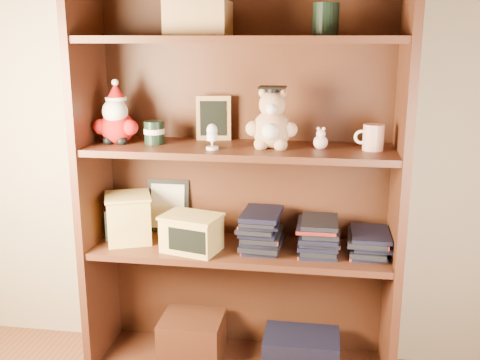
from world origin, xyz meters
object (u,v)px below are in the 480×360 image
(grad_teddy_bear, at_px, (272,124))
(bookcase, at_px, (241,187))
(teacher_mug, at_px, (373,137))
(treats_box, at_px, (128,218))

(grad_teddy_bear, bearing_deg, bookcase, 154.64)
(teacher_mug, xyz_separation_m, treats_box, (-0.93, -0.00, -0.35))
(teacher_mug, bearing_deg, grad_teddy_bear, -178.90)
(grad_teddy_bear, distance_m, treats_box, 0.69)
(grad_teddy_bear, height_order, teacher_mug, grad_teddy_bear)
(grad_teddy_bear, bearing_deg, teacher_mug, 1.10)
(bookcase, height_order, grad_teddy_bear, bookcase)
(bookcase, relative_size, treats_box, 7.02)
(bookcase, distance_m, grad_teddy_bear, 0.29)
(grad_teddy_bear, bearing_deg, treats_box, 179.38)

